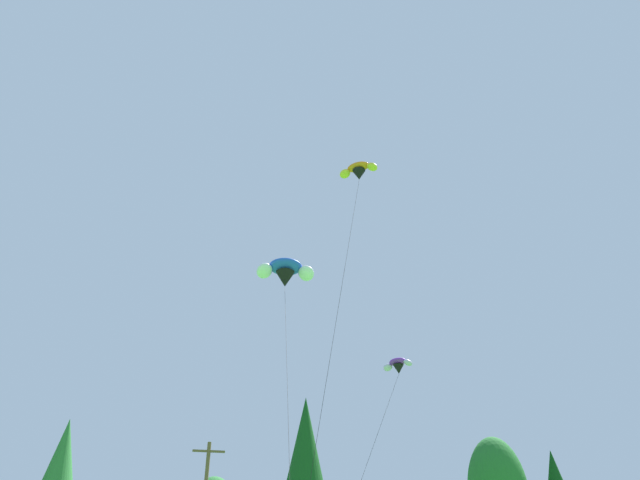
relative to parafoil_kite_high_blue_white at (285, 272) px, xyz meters
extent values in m
cone|color=#144719|center=(4.77, 15.22, -9.68)|extent=(4.90, 4.90, 11.09)
cube|color=brown|center=(-3.46, 8.44, -10.00)|extent=(2.20, 0.14, 0.14)
ellipsoid|color=blue|center=(0.00, -0.04, 0.39)|extent=(2.34, 1.76, 1.19)
ellipsoid|color=white|center=(1.37, -0.18, 0.00)|extent=(1.28, 1.42, 1.36)
ellipsoid|color=white|center=(-1.38, 0.10, 0.00)|extent=(1.45, 1.42, 1.36)
cone|color=black|center=(0.01, 0.10, -0.46)|extent=(1.36, 1.36, 1.06)
cylinder|color=black|center=(-1.18, -8.19, -9.25)|extent=(2.40, 16.59, 16.53)
ellipsoid|color=purple|center=(6.59, -2.21, -6.25)|extent=(1.22, 1.33, 0.54)
ellipsoid|color=silver|center=(7.01, -2.79, -6.45)|extent=(0.79, 0.77, 0.64)
ellipsoid|color=silver|center=(6.17, -1.62, -6.45)|extent=(0.76, 0.78, 0.64)
cone|color=black|center=(6.64, -2.17, -6.69)|extent=(0.90, 0.90, 0.55)
cylinder|color=black|center=(3.53, -5.49, -12.24)|extent=(6.23, 6.65, 10.55)
ellipsoid|color=orange|center=(2.89, -7.47, 3.70)|extent=(1.55, 1.44, 0.57)
ellipsoid|color=yellow|center=(3.57, -7.98, 3.46)|extent=(0.94, 0.86, 0.71)
ellipsoid|color=yellow|center=(2.21, -6.95, 3.46)|extent=(0.92, 0.94, 0.71)
cone|color=black|center=(2.93, -7.41, 3.17)|extent=(1.07, 1.07, 0.66)
cylinder|color=black|center=(0.28, -11.95, -7.33)|extent=(5.32, 9.09, 20.36)
camera|label=1|loc=(-5.92, -34.30, -17.10)|focal=32.99mm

